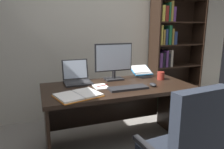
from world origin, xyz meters
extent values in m
cube|color=beige|center=(0.00, 1.97, 1.36)|extent=(5.03, 0.12, 2.73)
cube|color=black|center=(-0.14, 0.85, 0.73)|extent=(1.64, 0.79, 0.04)
cube|color=black|center=(-0.93, 0.85, 0.36)|extent=(0.03, 0.73, 0.71)
cube|color=black|center=(0.64, 0.85, 0.36)|extent=(0.03, 0.73, 0.71)
cube|color=black|center=(-0.14, 1.22, 0.39)|extent=(1.52, 0.03, 0.50)
cube|color=black|center=(0.84, 1.73, 1.10)|extent=(0.02, 0.32, 2.20)
cube|color=black|center=(1.72, 1.73, 1.10)|extent=(0.02, 0.32, 2.20)
cube|color=black|center=(1.28, 1.88, 1.10)|extent=(0.90, 0.01, 2.20)
cube|color=black|center=(1.28, 1.73, 0.01)|extent=(0.85, 0.30, 0.02)
cube|color=#195633|center=(0.90, 1.69, 0.12)|extent=(0.06, 0.23, 0.20)
cube|color=navy|center=(0.97, 1.70, 0.17)|extent=(0.04, 0.24, 0.30)
cube|color=olive|center=(1.02, 1.68, 0.18)|extent=(0.03, 0.21, 0.31)
cube|color=gold|center=(1.08, 1.68, 0.17)|extent=(0.05, 0.21, 0.29)
cube|color=black|center=(1.28, 1.73, 0.37)|extent=(0.85, 0.30, 0.02)
cube|color=#512D66|center=(0.89, 1.67, 0.49)|extent=(0.03, 0.18, 0.22)
cube|color=gold|center=(0.93, 1.68, 0.52)|extent=(0.03, 0.20, 0.26)
cube|color=#512D66|center=(0.97, 1.70, 0.48)|extent=(0.03, 0.24, 0.19)
cube|color=black|center=(1.28, 1.73, 0.74)|extent=(0.85, 0.30, 0.02)
cube|color=#512D66|center=(0.90, 1.67, 0.87)|extent=(0.05, 0.18, 0.24)
cube|color=black|center=(0.95, 1.70, 0.87)|extent=(0.04, 0.24, 0.24)
cube|color=#512D66|center=(1.01, 1.70, 0.88)|extent=(0.04, 0.25, 0.27)
cube|color=black|center=(1.05, 1.68, 0.86)|extent=(0.04, 0.21, 0.21)
cube|color=gray|center=(1.10, 1.69, 0.89)|extent=(0.04, 0.21, 0.27)
cube|color=black|center=(1.28, 1.73, 1.10)|extent=(0.85, 0.30, 0.02)
cube|color=gold|center=(0.89, 1.68, 1.26)|extent=(0.03, 0.19, 0.30)
cube|color=olive|center=(0.93, 1.69, 1.23)|extent=(0.03, 0.23, 0.24)
cube|color=navy|center=(0.98, 1.69, 1.23)|extent=(0.04, 0.22, 0.24)
cube|color=#195633|center=(1.04, 1.67, 1.26)|extent=(0.05, 0.18, 0.30)
cube|color=olive|center=(1.10, 1.69, 1.24)|extent=(0.03, 0.21, 0.25)
cube|color=navy|center=(1.15, 1.67, 1.21)|extent=(0.05, 0.18, 0.21)
cube|color=black|center=(1.28, 1.73, 1.46)|extent=(0.85, 0.30, 0.02)
cube|color=gold|center=(0.90, 1.68, 1.59)|extent=(0.05, 0.20, 0.24)
cube|color=maroon|center=(0.96, 1.68, 1.59)|extent=(0.06, 0.20, 0.23)
cube|color=#195633|center=(1.01, 1.69, 1.62)|extent=(0.03, 0.23, 0.29)
cube|color=olive|center=(1.05, 1.69, 1.63)|extent=(0.04, 0.22, 0.31)
cube|color=#512D66|center=(1.10, 1.70, 1.59)|extent=(0.05, 0.24, 0.22)
cube|color=#232833|center=(0.05, -0.22, 0.70)|extent=(0.48, 0.14, 0.57)
cube|color=#232326|center=(-0.25, -0.04, 0.51)|extent=(0.09, 0.39, 0.04)
cube|color=#232326|center=(0.31, 0.01, 0.51)|extent=(0.09, 0.39, 0.04)
cube|color=#232326|center=(-0.09, 1.11, 0.76)|extent=(0.22, 0.16, 0.02)
cylinder|color=#232326|center=(-0.09, 1.11, 0.82)|extent=(0.04, 0.04, 0.09)
cube|color=#232326|center=(-0.09, 1.12, 1.03)|extent=(0.48, 0.02, 0.34)
cube|color=silver|center=(-0.09, 1.10, 1.03)|extent=(0.45, 0.00, 0.31)
cube|color=#232326|center=(-0.55, 1.07, 0.76)|extent=(0.31, 0.25, 0.02)
cube|color=#2D2D30|center=(-0.55, 1.05, 0.77)|extent=(0.26, 0.14, 0.00)
cube|color=#232326|center=(-0.55, 1.23, 0.89)|extent=(0.31, 0.06, 0.24)
cube|color=silver|center=(-0.55, 1.22, 0.89)|extent=(0.28, 0.04, 0.21)
cube|color=#232326|center=(-0.09, 0.68, 0.76)|extent=(0.42, 0.15, 0.02)
ellipsoid|color=#232326|center=(0.21, 0.68, 0.77)|extent=(0.06, 0.10, 0.04)
cube|color=#232326|center=(0.33, 1.09, 0.76)|extent=(0.14, 0.12, 0.01)
cube|color=#232326|center=(0.33, 1.05, 0.77)|extent=(0.23, 0.01, 0.01)
cube|color=#2D84C6|center=(0.33, 1.20, 0.82)|extent=(0.26, 0.22, 0.10)
cube|color=white|center=(0.33, 1.20, 0.83)|extent=(0.24, 0.20, 0.09)
cube|color=orange|center=(-0.73, 0.60, 0.75)|extent=(0.28, 0.35, 0.01)
cube|color=orange|center=(-0.54, 0.66, 0.75)|extent=(0.28, 0.35, 0.01)
cube|color=white|center=(-0.73, 0.60, 0.77)|extent=(0.26, 0.33, 0.02)
cube|color=white|center=(-0.54, 0.66, 0.77)|extent=(0.26, 0.33, 0.02)
cylinder|color=#B7B7BC|center=(-0.63, 0.63, 0.76)|extent=(0.09, 0.27, 0.02)
cube|color=white|center=(-0.34, 0.86, 0.76)|extent=(0.15, 0.21, 0.01)
cylinder|color=maroon|center=(-0.32, 0.86, 0.76)|extent=(0.14, 0.05, 0.01)
cylinder|color=maroon|center=(0.46, 0.92, 0.80)|extent=(0.09, 0.09, 0.10)
camera|label=1|loc=(-0.98, -1.26, 1.39)|focal=33.71mm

